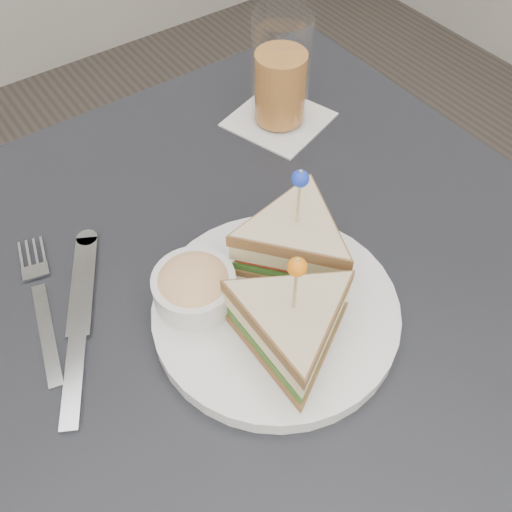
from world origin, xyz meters
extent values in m
plane|color=#3F3833|center=(0.00, 0.00, 0.00)|extent=(3.50, 3.50, 0.00)
cube|color=black|center=(0.00, 0.00, 0.73)|extent=(0.80, 0.80, 0.03)
cylinder|color=black|center=(0.35, 0.35, 0.36)|extent=(0.04, 0.04, 0.72)
cylinder|color=white|center=(0.00, -0.04, 0.76)|extent=(0.26, 0.26, 0.02)
cylinder|color=white|center=(0.00, -0.04, 0.77)|extent=(0.26, 0.26, 0.00)
cylinder|color=tan|center=(-0.01, -0.08, 0.86)|extent=(0.00, 0.00, 0.08)
sphere|color=orange|center=(-0.01, -0.08, 0.89)|extent=(0.02, 0.02, 0.02)
cylinder|color=tan|center=(0.05, 0.00, 0.86)|extent=(0.00, 0.00, 0.08)
sphere|color=#1832BA|center=(0.05, 0.00, 0.89)|extent=(0.02, 0.02, 0.02)
cylinder|color=white|center=(-0.06, 0.02, 0.78)|extent=(0.09, 0.09, 0.04)
ellipsoid|color=#E0B772|center=(-0.06, 0.02, 0.80)|extent=(0.08, 0.08, 0.03)
cube|color=silver|center=(-0.20, 0.08, 0.75)|extent=(0.05, 0.13, 0.00)
cube|color=silver|center=(-0.18, 0.16, 0.75)|extent=(0.03, 0.02, 0.00)
cube|color=silver|center=(-0.20, 0.02, 0.75)|extent=(0.07, 0.11, 0.01)
cube|color=silver|center=(-0.15, 0.12, 0.75)|extent=(0.09, 0.13, 0.00)
cylinder|color=silver|center=(-0.11, 0.17, 0.75)|extent=(0.03, 0.03, 0.00)
cube|color=silver|center=(0.20, 0.23, 0.75)|extent=(0.15, 0.15, 0.00)
cylinder|color=#BC7435|center=(0.20, 0.23, 0.81)|extent=(0.09, 0.09, 0.10)
cylinder|color=white|center=(0.20, 0.23, 0.83)|extent=(0.10, 0.10, 0.15)
cube|color=white|center=(0.21, 0.24, 0.85)|extent=(0.03, 0.03, 0.02)
cube|color=white|center=(0.19, 0.22, 0.85)|extent=(0.02, 0.02, 0.02)
camera|label=1|loc=(-0.20, -0.29, 1.26)|focal=40.00mm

